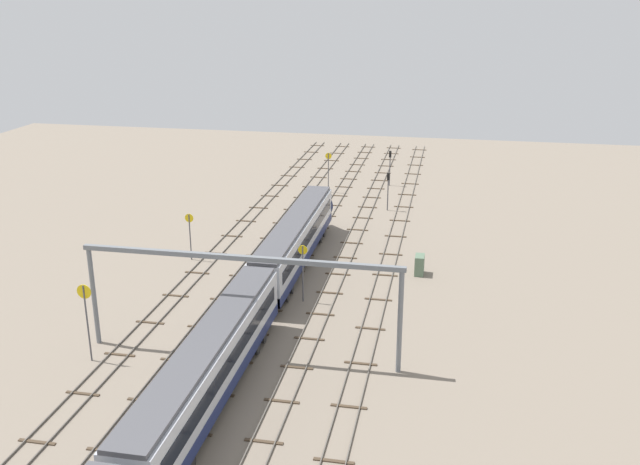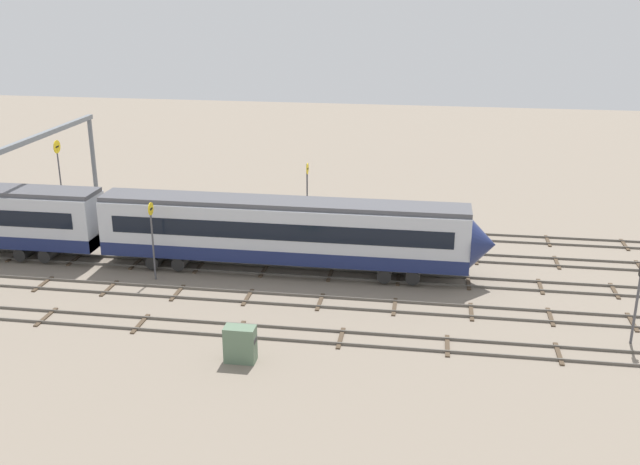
% 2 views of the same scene
% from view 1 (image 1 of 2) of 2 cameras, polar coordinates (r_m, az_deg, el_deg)
% --- Properties ---
extents(ground_plane, '(140.96, 140.96, 0.00)m').
position_cam_1_polar(ground_plane, '(65.72, -2.69, -3.88)').
color(ground_plane, gray).
extents(track_near_foreground, '(124.96, 2.40, 0.16)m').
position_cam_1_polar(track_near_foreground, '(64.32, 5.05, -4.40)').
color(track_near_foreground, '#59544C').
rests_on(track_near_foreground, ground).
extents(track_second_near, '(124.96, 2.40, 0.16)m').
position_cam_1_polar(track_second_near, '(64.86, 1.14, -4.12)').
color(track_second_near, '#59544C').
rests_on(track_second_near, ground).
extents(track_with_train, '(124.96, 2.40, 0.16)m').
position_cam_1_polar(track_with_train, '(65.70, -2.69, -3.83)').
color(track_with_train, '#59544C').
rests_on(track_with_train, ground).
extents(track_second_far, '(124.96, 2.40, 0.16)m').
position_cam_1_polar(track_second_far, '(66.82, -6.41, -3.53)').
color(track_second_far, '#59544C').
rests_on(track_second_far, ground).
extents(track_far_background, '(124.96, 2.40, 0.16)m').
position_cam_1_polar(track_far_background, '(68.21, -9.99, -3.22)').
color(track_far_background, '#59544C').
rests_on(track_far_background, ground).
extents(train, '(75.20, 3.24, 4.80)m').
position_cam_1_polar(train, '(46.77, -8.77, -10.55)').
color(train, '#B7BCC6').
rests_on(train, ground).
extents(overhead_gantry, '(0.40, 23.60, 8.01)m').
position_cam_1_polar(overhead_gantry, '(50.15, -6.58, -3.66)').
color(overhead_gantry, slate).
rests_on(overhead_gantry, ground).
extents(speed_sign_near_foreground, '(0.14, 0.85, 5.37)m').
position_cam_1_polar(speed_sign_near_foreground, '(93.55, 0.69, 5.33)').
color(speed_sign_near_foreground, '#4C4C51').
rests_on(speed_sign_near_foreground, ground).
extents(speed_sign_mid_trackside, '(0.14, 0.82, 5.18)m').
position_cam_1_polar(speed_sign_mid_trackside, '(60.03, -1.41, -2.78)').
color(speed_sign_mid_trackside, '#4C4C51').
rests_on(speed_sign_mid_trackside, ground).
extents(speed_sign_far_trackside, '(0.14, 1.08, 6.02)m').
position_cam_1_polar(speed_sign_far_trackside, '(52.95, -18.52, -6.06)').
color(speed_sign_far_trackside, '#4C4C51').
rests_on(speed_sign_far_trackside, ground).
extents(speed_sign_distant_end, '(0.14, 0.87, 4.83)m').
position_cam_1_polar(speed_sign_distant_end, '(70.69, -10.56, 0.18)').
color(speed_sign_distant_end, '#4C4C51').
rests_on(speed_sign_distant_end, ground).
extents(signal_light_trackside_approach, '(0.31, 0.32, 4.90)m').
position_cam_1_polar(signal_light_trackside_approach, '(97.37, 5.72, 5.65)').
color(signal_light_trackside_approach, '#4C4C51').
rests_on(signal_light_trackside_approach, ground).
extents(signal_light_trackside_departure, '(0.31, 0.32, 4.75)m').
position_cam_1_polar(signal_light_trackside_departure, '(85.98, 5.57, 3.79)').
color(signal_light_trackside_departure, '#4C4C51').
rests_on(signal_light_trackside_departure, ground).
extents(relay_cabinet, '(1.60, 0.87, 1.89)m').
position_cam_1_polar(relay_cabinet, '(67.31, 8.11, -2.63)').
color(relay_cabinet, '#597259').
rests_on(relay_cabinet, ground).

